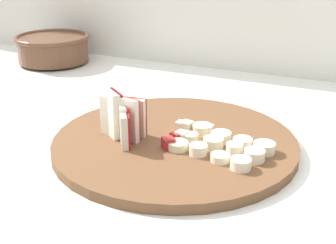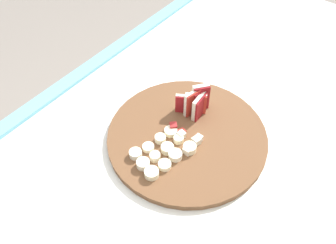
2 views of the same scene
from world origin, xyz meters
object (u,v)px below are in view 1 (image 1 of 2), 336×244
Objects in this scene: cutting_board at (175,143)px; banana_slice_rows at (223,146)px; apple_wedge_fan at (122,118)px; ceramic_bowl at (53,47)px; apple_dice_pile at (185,133)px.

cutting_board is 2.51× the size of banana_slice_rows.
cutting_board is 0.09m from apple_wedge_fan.
apple_wedge_fan is (-0.07, -0.03, 0.04)m from cutting_board.
cutting_board is at bearing -35.07° from ceramic_bowl.
apple_dice_pile is at bearing -33.69° from ceramic_bowl.
apple_wedge_fan is at bearing -157.60° from apple_dice_pile.
apple_wedge_fan reaches higher than cutting_board.
apple_dice_pile is (0.01, 0.01, 0.02)m from cutting_board.
banana_slice_rows is 0.81× the size of ceramic_bowl.
apple_wedge_fan is 0.15m from banana_slice_rows.
ceramic_bowl reaches higher than apple_dice_pile.
ceramic_bowl is (-0.38, 0.34, -0.01)m from apple_wedge_fan.
cutting_board is 0.02m from apple_dice_pile.
banana_slice_rows is 0.62m from ceramic_bowl.
apple_dice_pile is at bearing 22.40° from apple_wedge_fan.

